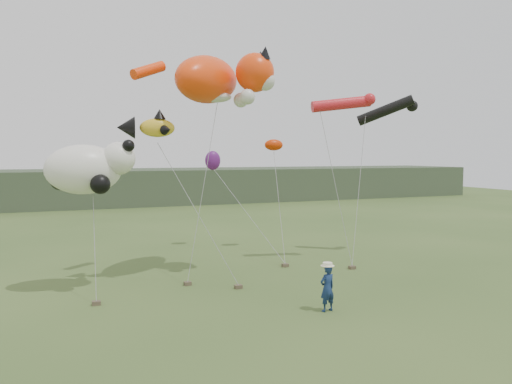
{
  "coord_description": "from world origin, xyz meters",
  "views": [
    {
      "loc": [
        -8.85,
        -15.64,
        5.76
      ],
      "look_at": [
        -1.34,
        3.0,
        4.25
      ],
      "focal_mm": 35.0,
      "sensor_mm": 36.0,
      "label": 1
    }
  ],
  "objects": [
    {
      "name": "ground",
      "position": [
        0.0,
        0.0,
        0.0
      ],
      "size": [
        120.0,
        120.0,
        0.0
      ],
      "primitive_type": "plane",
      "color": "#385123",
      "rests_on": "ground"
    },
    {
      "name": "headland",
      "position": [
        -3.11,
        44.69,
        1.92
      ],
      "size": [
        90.0,
        13.0,
        4.0
      ],
      "color": "#2D3D28",
      "rests_on": "ground"
    },
    {
      "name": "festival_attendant",
      "position": [
        0.3,
        0.06,
        0.87
      ],
      "size": [
        0.7,
        0.52,
        1.73
      ],
      "primitive_type": "imported",
      "rotation": [
        0.0,
        0.0,
        3.32
      ],
      "color": "navy",
      "rests_on": "ground"
    },
    {
      "name": "sandbag_anchors",
      "position": [
        -1.17,
        5.32,
        0.08
      ],
      "size": [
        12.75,
        3.46,
        0.16
      ],
      "color": "brown",
      "rests_on": "ground"
    },
    {
      "name": "cat_kite",
      "position": [
        -1.68,
        6.92,
        9.29
      ],
      "size": [
        6.44,
        5.16,
        2.81
      ],
      "color": "#FF3E0C",
      "rests_on": "ground"
    },
    {
      "name": "fish_kite",
      "position": [
        -5.1,
        6.6,
        6.97
      ],
      "size": [
        2.54,
        1.71,
        1.31
      ],
      "color": "gold",
      "rests_on": "ground"
    },
    {
      "name": "tube_kites",
      "position": [
        7.36,
        7.76,
        8.41
      ],
      "size": [
        6.9,
        3.0,
        1.71
      ],
      "color": "black",
      "rests_on": "ground"
    },
    {
      "name": "panda_kite",
      "position": [
        -7.53,
        6.11,
        5.2
      ],
      "size": [
        3.64,
        2.36,
        2.26
      ],
      "color": "white",
      "rests_on": "ground"
    },
    {
      "name": "misc_kites",
      "position": [
        1.58,
        13.23,
        5.79
      ],
      "size": [
        4.32,
        2.67,
        1.89
      ],
      "color": "red",
      "rests_on": "ground"
    }
  ]
}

